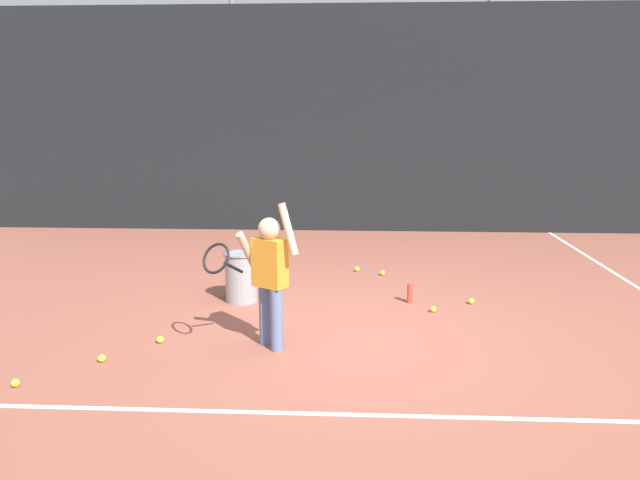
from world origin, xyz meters
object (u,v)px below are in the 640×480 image
(tennis_ball_0, at_px, (357,269))
(tennis_ball_1, at_px, (15,383))
(tennis_ball_2, at_px, (433,309))
(tennis_player, at_px, (268,271))
(water_bottle, at_px, (410,293))
(tennis_ball_6, at_px, (266,310))
(ball_hopper, at_px, (241,276))
(tennis_ball_3, at_px, (102,358))
(tennis_ball_7, at_px, (160,340))
(tennis_ball_4, at_px, (471,301))
(tennis_ball_5, at_px, (382,273))

(tennis_ball_0, xyz_separation_m, tennis_ball_1, (-2.71, -3.65, 0.00))
(tennis_ball_0, bearing_deg, tennis_ball_2, -63.94)
(tennis_player, distance_m, tennis_ball_2, 2.07)
(water_bottle, bearing_deg, tennis_ball_6, -164.47)
(ball_hopper, height_order, tennis_ball_3, ball_hopper)
(tennis_ball_6, relative_size, tennis_ball_7, 1.00)
(tennis_ball_2, height_order, tennis_ball_6, same)
(ball_hopper, bearing_deg, tennis_ball_2, -7.68)
(ball_hopper, xyz_separation_m, tennis_ball_4, (2.59, 0.02, -0.26))
(tennis_ball_1, distance_m, tennis_ball_2, 4.04)
(ball_hopper, relative_size, water_bottle, 2.55)
(water_bottle, relative_size, tennis_ball_3, 3.33)
(ball_hopper, bearing_deg, tennis_ball_7, -112.14)
(tennis_player, distance_m, tennis_ball_4, 2.60)
(tennis_ball_1, relative_size, tennis_ball_4, 1.00)
(tennis_player, height_order, water_bottle, tennis_player)
(ball_hopper, height_order, tennis_ball_5, ball_hopper)
(tennis_ball_2, bearing_deg, tennis_ball_1, -150.42)
(ball_hopper, xyz_separation_m, tennis_ball_1, (-1.39, -2.28, -0.26))
(tennis_player, xyz_separation_m, tennis_ball_4, (2.10, 1.38, -0.69))
(tennis_ball_3, xyz_separation_m, tennis_ball_7, (0.37, 0.46, 0.00))
(tennis_ball_1, bearing_deg, ball_hopper, 58.72)
(tennis_ball_3, bearing_deg, tennis_ball_1, -133.26)
(water_bottle, height_order, tennis_ball_0, water_bottle)
(tennis_ball_3, relative_size, tennis_ball_7, 1.00)
(tennis_ball_1, height_order, tennis_ball_2, same)
(tennis_ball_7, bearing_deg, tennis_ball_3, -129.05)
(tennis_ball_2, distance_m, tennis_ball_7, 2.85)
(tennis_player, height_order, tennis_ball_1, tennis_player)
(tennis_ball_0, distance_m, tennis_ball_3, 3.84)
(tennis_ball_2, bearing_deg, tennis_ball_5, 107.88)
(tennis_ball_4, bearing_deg, tennis_player, -146.62)
(tennis_ball_0, relative_size, tennis_ball_6, 1.00)
(tennis_ball_4, distance_m, tennis_ball_6, 2.30)
(tennis_player, distance_m, tennis_ball_5, 2.88)
(water_bottle, xyz_separation_m, tennis_ball_3, (-2.81, -1.80, -0.08))
(tennis_ball_1, relative_size, tennis_ball_6, 1.00)
(tennis_ball_1, distance_m, tennis_ball_5, 4.61)
(tennis_ball_2, relative_size, tennis_ball_4, 1.00)
(ball_hopper, xyz_separation_m, tennis_ball_0, (1.32, 1.36, -0.26))
(tennis_ball_1, bearing_deg, tennis_player, 26.08)
(tennis_ball_0, xyz_separation_m, tennis_ball_3, (-2.22, -3.13, 0.00))
(water_bottle, bearing_deg, tennis_ball_3, -147.34)
(water_bottle, distance_m, tennis_ball_6, 1.64)
(water_bottle, xyz_separation_m, tennis_ball_4, (0.68, -0.01, -0.08))
(tennis_ball_2, relative_size, tennis_ball_5, 1.00)
(tennis_ball_2, relative_size, tennis_ball_7, 1.00)
(tennis_ball_5, height_order, tennis_ball_6, same)
(tennis_ball_7, bearing_deg, tennis_ball_6, 46.41)
(tennis_ball_1, bearing_deg, tennis_ball_6, 47.55)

